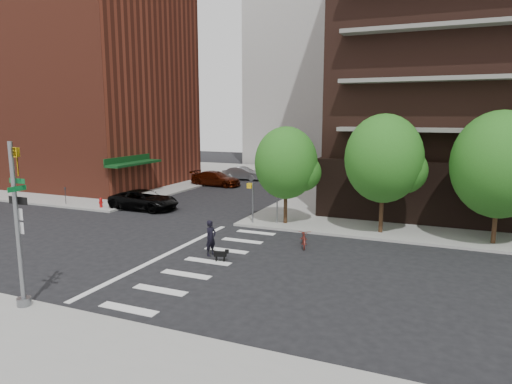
% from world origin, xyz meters
% --- Properties ---
extents(ground, '(120.00, 120.00, 0.00)m').
position_xyz_m(ground, '(0.00, 0.00, 0.00)').
color(ground, black).
rests_on(ground, ground).
extents(sidewalk_nw, '(31.00, 33.00, 0.15)m').
position_xyz_m(sidewalk_nw, '(-24.50, 23.50, 0.07)').
color(sidewalk_nw, gray).
rests_on(sidewalk_nw, ground).
extents(crosswalk, '(3.85, 13.00, 0.01)m').
position_xyz_m(crosswalk, '(2.21, -0.00, 0.01)').
color(crosswalk, silver).
rests_on(crosswalk, ground).
extents(midrise_nw, '(21.40, 15.50, 20.00)m').
position_xyz_m(midrise_nw, '(-22.00, 18.00, 10.15)').
color(midrise_nw, maroon).
rests_on(midrise_nw, sidewalk_nw).
extents(tree_a, '(4.00, 4.00, 5.90)m').
position_xyz_m(tree_a, '(4.00, 8.50, 4.04)').
color(tree_a, '#301E11').
rests_on(tree_a, sidewalk_ne).
extents(tree_b, '(4.50, 4.50, 6.65)m').
position_xyz_m(tree_b, '(10.00, 8.50, 4.54)').
color(tree_b, '#301E11').
rests_on(tree_b, sidewalk_ne).
extents(tree_c, '(5.00, 5.00, 6.80)m').
position_xyz_m(tree_c, '(16.00, 8.50, 4.45)').
color(tree_c, '#301E11').
rests_on(tree_c, sidewalk_ne).
extents(traffic_signal, '(0.90, 0.75, 6.00)m').
position_xyz_m(traffic_signal, '(-0.47, -7.49, 2.70)').
color(traffic_signal, slate).
rests_on(traffic_signal, sidewalk_s).
extents(pedestrian_signal, '(2.18, 0.67, 2.60)m').
position_xyz_m(pedestrian_signal, '(2.32, 7.92, 1.85)').
color(pedestrian_signal, slate).
rests_on(pedestrian_signal, sidewalk_ne).
extents(fire_hydrant, '(0.24, 0.24, 0.73)m').
position_xyz_m(fire_hydrant, '(-10.50, 7.80, 0.55)').
color(fire_hydrant, '#A50C0C').
rests_on(fire_hydrant, sidewalk_nw).
extents(parking_meter, '(0.10, 0.08, 1.32)m').
position_xyz_m(parking_meter, '(-14.00, 7.80, 0.96)').
color(parking_meter, black).
rests_on(parking_meter, sidewalk_nw).
extents(parked_car_black, '(2.50, 5.33, 1.48)m').
position_xyz_m(parked_car_black, '(-7.42, 9.00, 0.74)').
color(parked_car_black, black).
rests_on(parked_car_black, ground).
extents(parked_car_maroon, '(2.17, 5.16, 1.49)m').
position_xyz_m(parked_car_maroon, '(-7.90, 21.38, 0.74)').
color(parked_car_maroon, '#401105').
rests_on(parked_car_maroon, ground).
extents(parked_car_silver, '(1.84, 4.49, 1.45)m').
position_xyz_m(parked_car_silver, '(-7.25, 26.42, 0.72)').
color(parked_car_silver, '#999CA1').
rests_on(parked_car_silver, ground).
extents(scooter, '(1.24, 2.00, 0.99)m').
position_xyz_m(scooter, '(6.57, 4.26, 0.50)').
color(scooter, maroon).
rests_on(scooter, ground).
extents(dog_walker, '(0.74, 0.57, 1.82)m').
position_xyz_m(dog_walker, '(2.66, 0.95, 0.91)').
color(dog_walker, black).
rests_on(dog_walker, ground).
extents(dog, '(0.74, 0.36, 0.61)m').
position_xyz_m(dog, '(3.60, 0.25, 0.39)').
color(dog, black).
rests_on(dog, ground).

